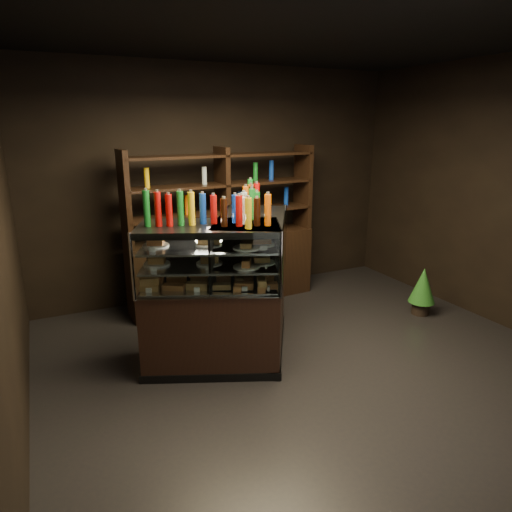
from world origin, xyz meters
The scene contains 7 objects.
ground centered at (0.00, 0.00, 0.00)m, with size 5.00×5.00×0.00m, color black.
room_shell centered at (0.00, 0.00, 1.94)m, with size 5.02×5.02×3.01m.
display_case centered at (-0.62, 0.67, 0.47)m, with size 1.83×1.45×1.41m.
food_display centered at (-0.62, 0.66, 1.05)m, with size 1.48×1.11×0.44m.
bottles_top centered at (-0.63, 0.67, 1.55)m, with size 1.32×0.97×0.30m.
potted_conifer centered at (1.88, 0.64, 0.38)m, with size 0.31×0.31×0.67m.
back_shelving centered at (-0.17, 2.05, 0.61)m, with size 2.46×0.53×2.00m.
Camera 1 is at (-2.21, -3.20, 2.28)m, focal length 32.00 mm.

